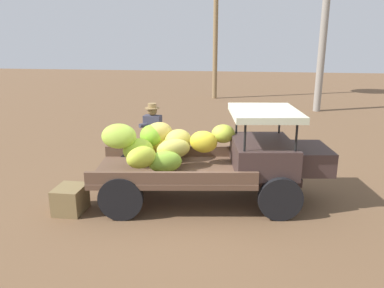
{
  "coord_description": "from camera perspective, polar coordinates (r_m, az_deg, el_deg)",
  "views": [
    {
      "loc": [
        0.84,
        -7.0,
        3.11
      ],
      "look_at": [
        -0.18,
        -0.24,
        1.17
      ],
      "focal_mm": 34.98,
      "sensor_mm": 36.0,
      "label": 1
    }
  ],
  "objects": [
    {
      "name": "wooden_crate",
      "position": [
        7.32,
        -18.05,
        -8.03
      ],
      "size": [
        0.51,
        0.61,
        0.49
      ],
      "primitive_type": "cube",
      "rotation": [
        0.0,
        0.0,
        1.58
      ],
      "color": "olive",
      "rests_on": "ground"
    },
    {
      "name": "truck",
      "position": [
        7.27,
        2.94,
        -1.83
      ],
      "size": [
        4.61,
        2.26,
        1.84
      ],
      "rotation": [
        0.0,
        0.0,
        0.15
      ],
      "color": "#3E2D2A",
      "rests_on": "ground"
    },
    {
      "name": "farmer",
      "position": [
        8.9,
        -5.99,
        1.63
      ],
      "size": [
        0.52,
        0.47,
        1.65
      ],
      "rotation": [
        0.0,
        0.0,
        -1.67
      ],
      "color": "#47596D",
      "rests_on": "ground"
    },
    {
      "name": "ground_plane",
      "position": [
        7.71,
        1.59,
        -7.97
      ],
      "size": [
        60.0,
        60.0,
        0.0
      ],
      "primitive_type": "plane",
      "color": "brown"
    }
  ]
}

